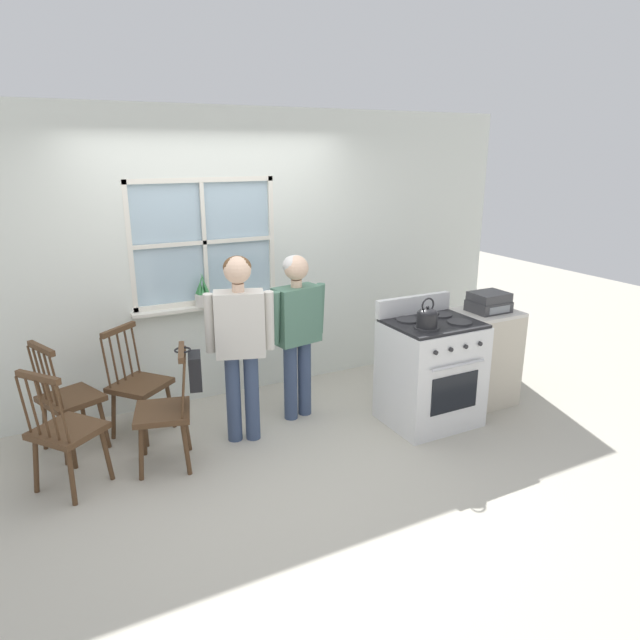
{
  "coord_description": "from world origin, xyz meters",
  "views": [
    {
      "loc": [
        -1.56,
        -3.69,
        2.33
      ],
      "look_at": [
        0.48,
        0.24,
        1.0
      ],
      "focal_mm": 32.0,
      "sensor_mm": 36.0,
      "label": 1
    }
  ],
  "objects_px": {
    "person_teen_center": "(297,321)",
    "potted_plant": "(203,295)",
    "chair_by_window": "(165,412)",
    "kettle": "(427,317)",
    "chair_near_wall": "(68,400)",
    "chair_near_stove": "(138,385)",
    "handbag": "(195,370)",
    "chair_center_cluster": "(65,432)",
    "person_elderly_left": "(240,331)",
    "side_counter": "(482,357)",
    "stereo": "(489,302)",
    "stove": "(430,371)"
  },
  "relations": [
    {
      "from": "person_teen_center",
      "to": "side_counter",
      "type": "relative_size",
      "value": 1.64
    },
    {
      "from": "chair_by_window",
      "to": "kettle",
      "type": "height_order",
      "value": "kettle"
    },
    {
      "from": "person_elderly_left",
      "to": "side_counter",
      "type": "height_order",
      "value": "person_elderly_left"
    },
    {
      "from": "person_teen_center",
      "to": "chair_center_cluster",
      "type": "bearing_deg",
      "value": 177.93
    },
    {
      "from": "chair_near_stove",
      "to": "handbag",
      "type": "bearing_deg",
      "value": -105.47
    },
    {
      "from": "chair_near_wall",
      "to": "chair_near_stove",
      "type": "relative_size",
      "value": 1.0
    },
    {
      "from": "chair_near_wall",
      "to": "person_elderly_left",
      "type": "distance_m",
      "value": 1.45
    },
    {
      "from": "chair_center_cluster",
      "to": "person_teen_center",
      "type": "relative_size",
      "value": 0.63
    },
    {
      "from": "chair_by_window",
      "to": "potted_plant",
      "type": "relative_size",
      "value": 2.9
    },
    {
      "from": "chair_by_window",
      "to": "person_teen_center",
      "type": "height_order",
      "value": "person_teen_center"
    },
    {
      "from": "kettle",
      "to": "potted_plant",
      "type": "bearing_deg",
      "value": 134.3
    },
    {
      "from": "stereo",
      "to": "person_elderly_left",
      "type": "bearing_deg",
      "value": 171.18
    },
    {
      "from": "person_elderly_left",
      "to": "stove",
      "type": "relative_size",
      "value": 1.43
    },
    {
      "from": "chair_near_wall",
      "to": "stove",
      "type": "height_order",
      "value": "stove"
    },
    {
      "from": "potted_plant",
      "to": "person_elderly_left",
      "type": "bearing_deg",
      "value": -87.81
    },
    {
      "from": "person_teen_center",
      "to": "kettle",
      "type": "distance_m",
      "value": 1.12
    },
    {
      "from": "chair_center_cluster",
      "to": "stereo",
      "type": "height_order",
      "value": "stereo"
    },
    {
      "from": "person_elderly_left",
      "to": "handbag",
      "type": "bearing_deg",
      "value": -139.51
    },
    {
      "from": "potted_plant",
      "to": "chair_center_cluster",
      "type": "bearing_deg",
      "value": -142.53
    },
    {
      "from": "stove",
      "to": "kettle",
      "type": "distance_m",
      "value": 0.59
    },
    {
      "from": "chair_near_wall",
      "to": "potted_plant",
      "type": "xyz_separation_m",
      "value": [
        1.25,
        0.43,
        0.61
      ]
    },
    {
      "from": "chair_center_cluster",
      "to": "chair_near_stove",
      "type": "relative_size",
      "value": 1.0
    },
    {
      "from": "chair_near_wall",
      "to": "handbag",
      "type": "bearing_deg",
      "value": -148.73
    },
    {
      "from": "side_counter",
      "to": "handbag",
      "type": "bearing_deg",
      "value": 176.65
    },
    {
      "from": "chair_near_wall",
      "to": "stereo",
      "type": "relative_size",
      "value": 2.73
    },
    {
      "from": "potted_plant",
      "to": "stove",
      "type": "bearing_deg",
      "value": -39.81
    },
    {
      "from": "chair_by_window",
      "to": "stereo",
      "type": "height_order",
      "value": "stereo"
    },
    {
      "from": "chair_by_window",
      "to": "chair_center_cluster",
      "type": "bearing_deg",
      "value": -75.24
    },
    {
      "from": "chair_near_wall",
      "to": "person_teen_center",
      "type": "distance_m",
      "value": 1.94
    },
    {
      "from": "chair_near_wall",
      "to": "chair_near_stove",
      "type": "bearing_deg",
      "value": -107.37
    },
    {
      "from": "chair_by_window",
      "to": "kettle",
      "type": "bearing_deg",
      "value": 92.37
    },
    {
      "from": "handbag",
      "to": "side_counter",
      "type": "bearing_deg",
      "value": -3.35
    },
    {
      "from": "chair_near_stove",
      "to": "potted_plant",
      "type": "height_order",
      "value": "potted_plant"
    },
    {
      "from": "chair_near_stove",
      "to": "stereo",
      "type": "relative_size",
      "value": 2.73
    },
    {
      "from": "chair_by_window",
      "to": "chair_near_wall",
      "type": "bearing_deg",
      "value": -117.66
    },
    {
      "from": "chair_by_window",
      "to": "kettle",
      "type": "relative_size",
      "value": 3.76
    },
    {
      "from": "potted_plant",
      "to": "stereo",
      "type": "distance_m",
      "value": 2.62
    },
    {
      "from": "side_counter",
      "to": "chair_near_stove",
      "type": "bearing_deg",
      "value": 164.38
    },
    {
      "from": "person_elderly_left",
      "to": "stereo",
      "type": "relative_size",
      "value": 4.55
    },
    {
      "from": "chair_center_cluster",
      "to": "stereo",
      "type": "bearing_deg",
      "value": -131.77
    },
    {
      "from": "person_teen_center",
      "to": "potted_plant",
      "type": "relative_size",
      "value": 4.61
    },
    {
      "from": "person_elderly_left",
      "to": "side_counter",
      "type": "xyz_separation_m",
      "value": [
        2.27,
        -0.33,
        -0.5
      ]
    },
    {
      "from": "chair_near_wall",
      "to": "handbag",
      "type": "distance_m",
      "value": 1.12
    },
    {
      "from": "chair_by_window",
      "to": "stove",
      "type": "relative_size",
      "value": 0.86
    },
    {
      "from": "chair_center_cluster",
      "to": "kettle",
      "type": "height_order",
      "value": "kettle"
    },
    {
      "from": "chair_center_cluster",
      "to": "person_elderly_left",
      "type": "distance_m",
      "value": 1.44
    },
    {
      "from": "chair_center_cluster",
      "to": "handbag",
      "type": "relative_size",
      "value": 3.02
    },
    {
      "from": "person_elderly_left",
      "to": "potted_plant",
      "type": "xyz_separation_m",
      "value": [
        -0.03,
        0.89,
        0.1
      ]
    },
    {
      "from": "side_counter",
      "to": "person_teen_center",
      "type": "bearing_deg",
      "value": 163.05
    },
    {
      "from": "chair_center_cluster",
      "to": "handbag",
      "type": "xyz_separation_m",
      "value": [
        0.92,
        -0.06,
        0.32
      ]
    }
  ]
}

